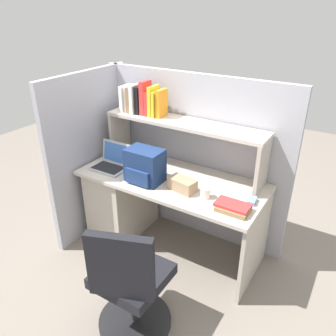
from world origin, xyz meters
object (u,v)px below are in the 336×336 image
object	(u,v)px
office_chair	(130,288)
laptop	(112,162)
backpack	(144,166)
paper_cup	(205,193)
computer_mouse	(252,201)
tissue_box	(182,185)

from	to	relation	value
office_chair	laptop	bearing A→B (deg)	-65.96
laptop	backpack	world-z (taller)	backpack
backpack	office_chair	world-z (taller)	backpack
laptop	paper_cup	xyz separation A→B (m)	(0.94, -0.02, -0.01)
backpack	computer_mouse	world-z (taller)	backpack
laptop	tissue_box	xyz separation A→B (m)	(0.74, -0.02, -0.00)
computer_mouse	tissue_box	world-z (taller)	tissue_box
paper_cup	tissue_box	bearing A→B (deg)	179.25
laptop	paper_cup	distance (m)	0.94
tissue_box	office_chair	size ratio (longest dim) A/B	0.24
paper_cup	tissue_box	world-z (taller)	tissue_box
laptop	tissue_box	world-z (taller)	laptop
backpack	paper_cup	size ratio (longest dim) A/B	3.69
office_chair	paper_cup	bearing A→B (deg)	-121.28
backpack	computer_mouse	size ratio (longest dim) A/B	2.88
backpack	office_chair	size ratio (longest dim) A/B	0.32
computer_mouse	paper_cup	distance (m)	0.35
paper_cup	office_chair	bearing A→B (deg)	-100.42
computer_mouse	paper_cup	bearing A→B (deg)	-167.45
laptop	computer_mouse	bearing A→B (deg)	4.37
tissue_box	office_chair	distance (m)	0.88
paper_cup	office_chair	size ratio (longest dim) A/B	0.09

